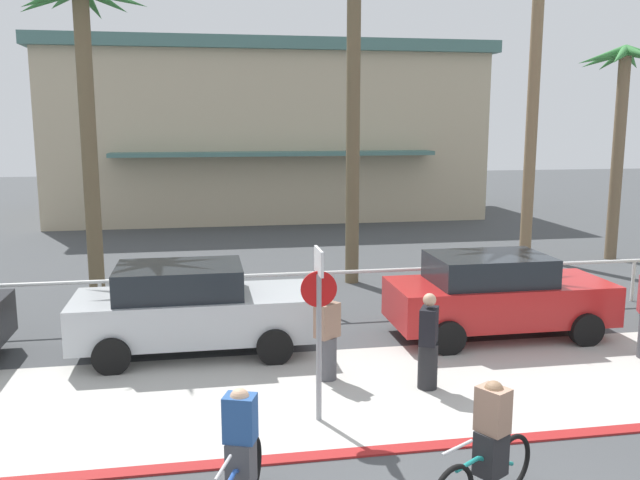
# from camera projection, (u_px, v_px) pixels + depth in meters

# --- Properties ---
(ground_plane) EXTENTS (80.00, 80.00, 0.00)m
(ground_plane) POSITION_uv_depth(u_px,v_px,m) (320.00, 299.00, 16.62)
(ground_plane) COLOR #424447
(sidewalk_strip) EXTENTS (44.00, 4.00, 0.02)m
(sidewalk_strip) POSITION_uv_depth(u_px,v_px,m) (382.00, 390.00, 10.99)
(sidewalk_strip) COLOR beige
(sidewalk_strip) RESTS_ON ground
(curb_paint) EXTENTS (44.00, 0.24, 0.03)m
(curb_paint) POSITION_uv_depth(u_px,v_px,m) (421.00, 447.00, 9.05)
(curb_paint) COLOR maroon
(curb_paint) RESTS_ON ground
(building_backdrop) EXTENTS (19.22, 10.15, 7.64)m
(building_backdrop) POSITION_uv_depth(u_px,v_px,m) (264.00, 131.00, 31.86)
(building_backdrop) COLOR #BCAD8E
(building_backdrop) RESTS_ON ground
(rail_fence) EXTENTS (19.89, 0.08, 1.04)m
(rail_fence) POSITION_uv_depth(u_px,v_px,m) (332.00, 279.00, 15.02)
(rail_fence) COLOR white
(rail_fence) RESTS_ON ground
(stop_sign_bike_lane) EXTENTS (0.52, 0.56, 2.56)m
(stop_sign_bike_lane) POSITION_uv_depth(u_px,v_px,m) (319.00, 310.00, 9.59)
(stop_sign_bike_lane) COLOR gray
(stop_sign_bike_lane) RESTS_ON ground
(palm_tree_1) EXTENTS (2.98, 3.39, 7.37)m
(palm_tree_1) POSITION_uv_depth(u_px,v_px,m) (83.00, 59.00, 15.05)
(palm_tree_1) COLOR brown
(palm_tree_1) RESTS_ON ground
(palm_tree_2) EXTENTS (3.12, 3.22, 9.34)m
(palm_tree_2) POSITION_uv_depth(u_px,v_px,m) (354.00, 12.00, 17.14)
(palm_tree_2) COLOR brown
(palm_tree_2) RESTS_ON ground
(palm_tree_3) EXTENTS (3.46, 2.99, 9.25)m
(palm_tree_3) POSITION_uv_depth(u_px,v_px,m) (536.00, 37.00, 20.36)
(palm_tree_3) COLOR #846B4C
(palm_tree_3) RESTS_ON ground
(palm_tree_4) EXTENTS (3.19, 2.80, 6.57)m
(palm_tree_4) POSITION_uv_depth(u_px,v_px,m) (623.00, 98.00, 20.61)
(palm_tree_4) COLOR #756047
(palm_tree_4) RESTS_ON ground
(car_silver_1) EXTENTS (4.40, 2.02, 1.69)m
(car_silver_1) POSITION_uv_depth(u_px,v_px,m) (191.00, 308.00, 12.63)
(car_silver_1) COLOR #B2B7BC
(car_silver_1) RESTS_ON ground
(car_red_2) EXTENTS (4.40, 2.02, 1.69)m
(car_red_2) POSITION_uv_depth(u_px,v_px,m) (497.00, 294.00, 13.62)
(car_red_2) COLOR red
(car_red_2) RESTS_ON ground
(cyclist_teal_0) EXTENTS (1.60, 0.97, 1.50)m
(cyclist_teal_0) POSITION_uv_depth(u_px,v_px,m) (489.00, 447.00, 7.61)
(cyclist_teal_0) COLOR black
(cyclist_teal_0) RESTS_ON ground
(cyclist_blue_1) EXTENTS (0.67, 1.73, 1.50)m
(cyclist_blue_1) POSITION_uv_depth(u_px,v_px,m) (240.00, 457.00, 7.39)
(cyclist_blue_1) COLOR black
(cyclist_blue_1) RESTS_ON ground
(pedestrian_0) EXTENTS (0.43, 0.47, 1.61)m
(pedestrian_0) POSITION_uv_depth(u_px,v_px,m) (428.00, 346.00, 10.92)
(pedestrian_0) COLOR #232326
(pedestrian_0) RESTS_ON ground
(pedestrian_2) EXTENTS (0.48, 0.45, 1.57)m
(pedestrian_2) POSITION_uv_depth(u_px,v_px,m) (327.00, 339.00, 11.31)
(pedestrian_2) COLOR #4C4C51
(pedestrian_2) RESTS_ON ground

